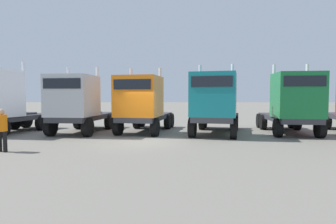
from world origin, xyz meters
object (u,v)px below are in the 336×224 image
Objects in this scene: visitor_in_hivis at (2,127)px; semi_truck_orange at (142,104)px; semi_truck_silver at (78,103)px; semi_truck_teal at (215,103)px; semi_truck_green at (293,104)px.

semi_truck_orange is at bearing 156.16° from visitor_in_hivis.
semi_truck_silver is 0.93× the size of semi_truck_teal.
semi_truck_silver is 12.69m from semi_truck_green.
semi_truck_silver is 0.99× the size of semi_truck_green.
semi_truck_green is (8.86, -0.54, 0.02)m from semi_truck_orange.
semi_truck_green is (4.56, 0.24, -0.01)m from semi_truck_teal.
semi_truck_teal is 3.82× the size of visitor_in_hivis.
visitor_in_hivis is at bearing -63.44° from semi_truck_green.
semi_truck_orange is 8.87m from semi_truck_green.
semi_truck_teal is at bearing 89.74° from semi_truck_orange.
semi_truck_green is 3.58× the size of visitor_in_hivis.
visitor_in_hivis is at bearing -30.18° from semi_truck_orange.
semi_truck_silver reaches higher than semi_truck_orange.
semi_truck_green is (12.69, -0.23, 0.00)m from semi_truck_silver.
semi_truck_orange is at bearing -88.03° from semi_truck_green.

